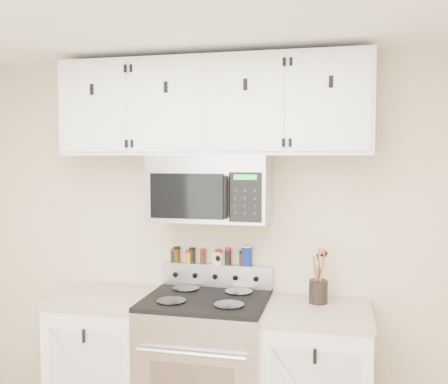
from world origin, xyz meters
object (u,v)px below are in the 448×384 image
Objects in this scene: range at (206,368)px; salt_canister at (246,256)px; microwave at (211,188)px; utensil_crock at (318,290)px.

salt_canister is at bearing 53.98° from range.
salt_canister is at bearing 37.22° from microwave.
range is 0.77m from salt_canister.
utensil_crock is 0.53m from salt_canister.
utensil_crock is at bearing 10.33° from range.
range is at bearing -126.02° from salt_canister.
range is 8.18× the size of salt_canister.
microwave is at bearing -142.78° from salt_canister.
range is at bearing -90.23° from microwave.
microwave is 0.93m from utensil_crock.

